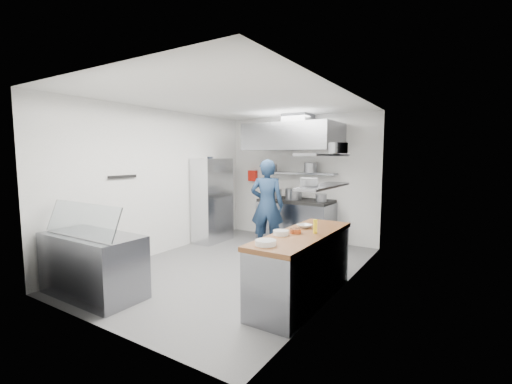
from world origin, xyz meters
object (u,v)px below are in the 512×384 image
Objects in this scene: chef at (267,205)px; display_case at (93,265)px; gas_range at (296,222)px; wire_rack at (212,200)px.

chef is 1.23× the size of display_case.
wire_rack is (-1.63, -0.89, 0.48)m from gas_range.
gas_range is 0.87× the size of chef.
wire_rack is 3.29m from display_case.
chef reaches higher than gas_range.
chef is at bearing -0.32° from wire_rack.
display_case is at bearing -80.63° from wire_rack.
chef is 3.36m from display_case.
wire_rack reaches higher than chef.
wire_rack reaches higher than gas_range.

